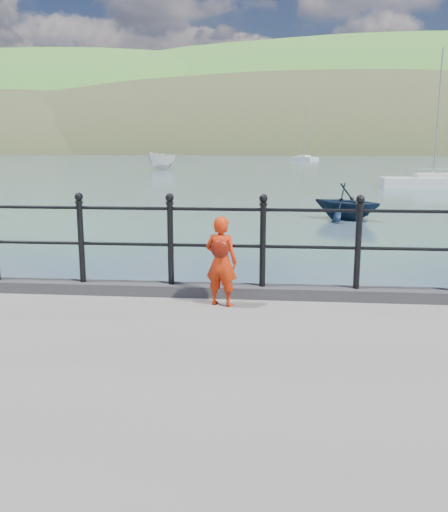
# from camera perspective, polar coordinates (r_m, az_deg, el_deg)

# --- Properties ---
(ground) EXTENTS (600.00, 600.00, 0.00)m
(ground) POSITION_cam_1_polar(r_m,az_deg,el_deg) (7.62, -0.66, -11.17)
(ground) COLOR #2D4251
(ground) RESTS_ON ground
(kerb) EXTENTS (60.00, 0.30, 0.15)m
(kerb) POSITION_cam_1_polar(r_m,az_deg,el_deg) (7.13, -0.81, -3.64)
(kerb) COLOR #28282B
(kerb) RESTS_ON quay
(railing) EXTENTS (18.11, 0.11, 1.20)m
(railing) POSITION_cam_1_polar(r_m,az_deg,el_deg) (6.97, -0.82, 2.30)
(railing) COLOR black
(railing) RESTS_ON kerb
(far_shore) EXTENTS (830.00, 200.00, 156.00)m
(far_shore) POSITION_cam_1_polar(r_m,az_deg,el_deg) (250.56, 14.12, 5.42)
(far_shore) COLOR #333A21
(far_shore) RESTS_ON ground
(child) EXTENTS (0.46, 0.37, 1.11)m
(child) POSITION_cam_1_polar(r_m,az_deg,el_deg) (6.60, -0.30, -0.51)
(child) COLOR red
(child) RESTS_ON quay
(launch_white) EXTENTS (3.73, 5.86, 2.12)m
(launch_white) POSITION_cam_1_polar(r_m,az_deg,el_deg) (66.85, -6.61, 9.92)
(launch_white) COLOR silver
(launch_white) RESTS_ON ground
(launch_navy) EXTENTS (3.66, 3.55, 1.47)m
(launch_navy) POSITION_cam_1_polar(r_m,az_deg,el_deg) (22.22, 12.78, 5.61)
(launch_navy) COLOR black
(launch_navy) RESTS_ON ground
(sailboat_deep) EXTENTS (5.29, 6.78, 9.88)m
(sailboat_deep) POSITION_cam_1_polar(r_m,az_deg,el_deg) (107.12, 8.44, 10.10)
(sailboat_deep) COLOR silver
(sailboat_deep) RESTS_ON ground
(sailboat_near) EXTENTS (7.04, 2.01, 9.54)m
(sailboat_near) POSITION_cam_1_polar(r_m,az_deg,el_deg) (41.06, 21.11, 7.20)
(sailboat_near) COLOR silver
(sailboat_near) RESTS_ON ground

